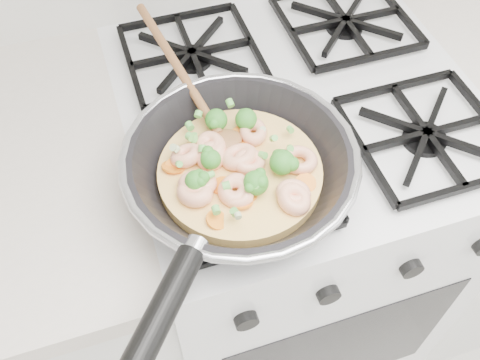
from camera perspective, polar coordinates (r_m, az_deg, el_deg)
name	(u,v)px	position (r m, az deg, el deg)	size (l,w,h in m)	color
stove	(284,233)	(1.28, 4.67, -5.64)	(0.60, 0.60, 0.92)	white
skillet	(238,169)	(0.75, -0.24, 1.15)	(0.41, 0.62, 0.10)	black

